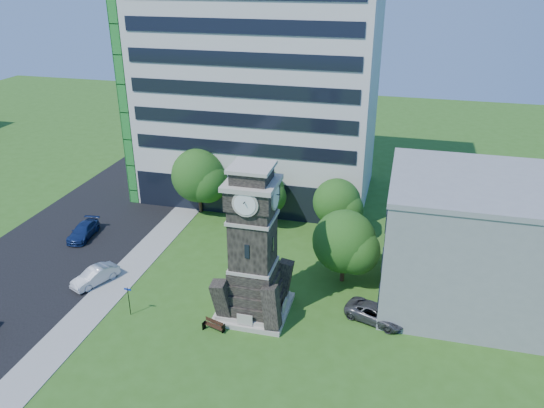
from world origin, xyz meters
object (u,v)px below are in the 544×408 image
(car_street_north, at_px, (83,231))
(car_east_lot, at_px, (376,313))
(park_bench, at_px, (214,325))
(clock_tower, at_px, (253,252))
(car_street_mid, at_px, (95,276))
(street_sign, at_px, (129,298))

(car_street_north, distance_m, car_east_lot, 30.05)
(car_street_north, distance_m, park_bench, 20.69)
(clock_tower, distance_m, car_street_north, 21.85)
(car_street_mid, bearing_deg, car_east_lot, 25.17)
(park_bench, relative_size, street_sign, 0.66)
(clock_tower, relative_size, car_east_lot, 2.58)
(clock_tower, height_order, street_sign, clock_tower)
(car_street_mid, xyz_separation_m, park_bench, (12.03, -3.50, -0.24))
(car_street_north, relative_size, street_sign, 1.87)
(clock_tower, bearing_deg, car_street_mid, 178.17)
(clock_tower, bearing_deg, car_street_north, 159.11)
(clock_tower, distance_m, car_street_mid, 14.99)
(car_street_mid, height_order, car_east_lot, car_street_mid)
(car_street_north, bearing_deg, clock_tower, -27.82)
(car_street_mid, bearing_deg, street_sign, -9.76)
(car_street_mid, distance_m, street_sign, 6.11)
(street_sign, bearing_deg, car_street_north, 137.24)
(clock_tower, relative_size, car_street_north, 2.65)
(car_street_mid, height_order, park_bench, car_street_mid)
(car_street_mid, relative_size, car_east_lot, 0.88)
(car_street_north, height_order, park_bench, car_street_north)
(car_east_lot, relative_size, park_bench, 2.91)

